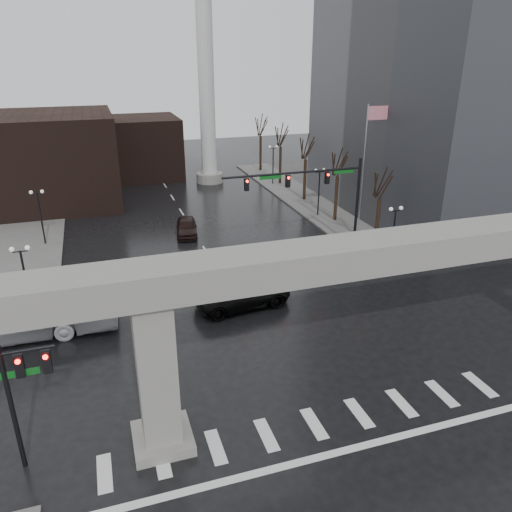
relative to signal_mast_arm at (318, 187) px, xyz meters
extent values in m
plane|color=black|center=(-8.99, -18.80, -5.83)|extent=(160.00, 160.00, 0.00)
cube|color=slate|center=(17.01, 17.20, -5.75)|extent=(28.00, 36.00, 0.15)
cube|color=gray|center=(-8.99, -18.80, 2.17)|extent=(48.00, 2.20, 1.40)
cube|color=gray|center=(-15.99, -18.80, -2.18)|extent=(1.60, 1.60, 7.30)
cube|color=gray|center=(-15.99, -18.80, -5.58)|extent=(2.60, 2.60, 0.50)
cube|color=black|center=(-22.99, 23.20, -0.83)|extent=(16.00, 14.00, 10.00)
cube|color=black|center=(-10.99, 33.20, -1.83)|extent=(10.00, 10.00, 8.00)
cylinder|color=silver|center=(-2.99, 27.20, 9.17)|extent=(2.00, 2.00, 30.00)
cylinder|color=gray|center=(-2.99, 27.20, -5.23)|extent=(3.60, 3.60, 1.20)
cylinder|color=black|center=(3.81, 0.00, -1.83)|extent=(0.24, 0.24, 8.00)
cylinder|color=black|center=(-2.19, 0.00, 1.37)|extent=(12.00, 0.18, 0.18)
cube|color=black|center=(0.81, 0.00, 0.72)|extent=(0.35, 0.30, 1.00)
cube|color=black|center=(-2.69, 0.00, 0.72)|extent=(0.35, 0.30, 1.00)
cube|color=black|center=(-6.19, 0.00, 0.72)|extent=(0.35, 0.30, 1.00)
sphere|color=#FF0C05|center=(0.81, -0.18, 1.02)|extent=(0.20, 0.20, 0.20)
cube|color=#0C5617|center=(2.31, 0.00, 1.17)|extent=(1.80, 0.05, 0.35)
cube|color=#0C5617|center=(-4.19, 0.00, 1.17)|extent=(1.80, 0.05, 0.35)
cylinder|color=black|center=(-21.79, -18.30, -2.83)|extent=(0.20, 0.20, 6.00)
cylinder|color=black|center=(-20.79, -18.30, -0.23)|extent=(2.00, 0.14, 0.14)
cube|color=black|center=(-21.19, -18.30, -0.88)|extent=(0.35, 0.30, 1.00)
cube|color=black|center=(-20.19, -18.30, -0.88)|extent=(0.35, 0.30, 1.00)
cube|color=#0C5617|center=(-21.29, -18.30, -1.23)|extent=(1.60, 0.05, 0.30)
cylinder|color=silver|center=(6.01, 3.20, 0.17)|extent=(0.12, 0.12, 12.00)
cube|color=red|center=(7.01, 3.20, 5.37)|extent=(2.00, 0.03, 1.20)
cylinder|color=black|center=(4.51, -4.80, -3.43)|extent=(0.14, 0.14, 4.80)
cube|color=black|center=(4.51, -4.80, -1.08)|extent=(0.90, 0.06, 0.06)
sphere|color=silver|center=(4.06, -4.80, -0.88)|extent=(0.32, 0.32, 0.32)
sphere|color=silver|center=(4.96, -4.80, -0.88)|extent=(0.32, 0.32, 0.32)
cylinder|color=black|center=(4.51, 9.20, -3.43)|extent=(0.14, 0.14, 4.80)
cube|color=black|center=(4.51, 9.20, -1.08)|extent=(0.90, 0.06, 0.06)
sphere|color=silver|center=(4.06, 9.20, -0.88)|extent=(0.32, 0.32, 0.32)
sphere|color=silver|center=(4.96, 9.20, -0.88)|extent=(0.32, 0.32, 0.32)
cylinder|color=black|center=(4.51, 23.20, -3.43)|extent=(0.14, 0.14, 4.80)
cube|color=black|center=(4.51, 23.20, -1.08)|extent=(0.90, 0.06, 0.06)
sphere|color=silver|center=(4.06, 23.20, -0.88)|extent=(0.32, 0.32, 0.32)
sphere|color=silver|center=(4.96, 23.20, -0.88)|extent=(0.32, 0.32, 0.32)
cylinder|color=black|center=(-22.49, -4.80, -3.43)|extent=(0.14, 0.14, 4.80)
cube|color=black|center=(-22.49, -4.80, -1.08)|extent=(0.90, 0.06, 0.06)
sphere|color=silver|center=(-22.94, -4.80, -0.88)|extent=(0.32, 0.32, 0.32)
sphere|color=silver|center=(-22.04, -4.80, -0.88)|extent=(0.32, 0.32, 0.32)
cylinder|color=black|center=(-22.49, 9.20, -3.43)|extent=(0.14, 0.14, 4.80)
cube|color=black|center=(-22.49, 9.20, -1.08)|extent=(0.90, 0.06, 0.06)
sphere|color=silver|center=(-22.94, 9.20, -0.88)|extent=(0.32, 0.32, 0.32)
sphere|color=silver|center=(-22.04, 9.20, -0.88)|extent=(0.32, 0.32, 0.32)
cylinder|color=black|center=(-22.49, 23.20, -3.43)|extent=(0.14, 0.14, 4.80)
cube|color=black|center=(-22.49, 23.20, -1.08)|extent=(0.90, 0.06, 0.06)
sphere|color=silver|center=(-22.94, 23.20, -0.88)|extent=(0.32, 0.32, 0.32)
sphere|color=silver|center=(-22.04, 23.20, -0.88)|extent=(0.32, 0.32, 0.32)
cylinder|color=black|center=(5.51, -0.80, -3.55)|extent=(0.34, 0.34, 4.55)
cylinder|color=black|center=(5.51, -0.80, 0.18)|extent=(0.12, 1.52, 2.98)
cylinder|color=black|center=(6.01, -0.55, -0.05)|extent=(0.83, 1.14, 2.51)
cylinder|color=black|center=(5.51, 7.20, -3.50)|extent=(0.34, 0.34, 4.66)
cylinder|color=black|center=(5.51, 7.20, 0.32)|extent=(0.12, 1.55, 3.05)
cylinder|color=black|center=(6.01, 7.45, 0.08)|extent=(0.85, 1.16, 2.57)
cylinder|color=black|center=(5.51, 15.20, -3.45)|extent=(0.34, 0.34, 4.76)
cylinder|color=black|center=(5.51, 15.20, 0.46)|extent=(0.12, 1.59, 3.11)
cylinder|color=black|center=(6.01, 15.45, 0.22)|extent=(0.86, 1.18, 2.62)
cylinder|color=black|center=(5.51, 23.20, -3.40)|extent=(0.34, 0.34, 4.87)
cylinder|color=black|center=(5.51, 23.20, 0.60)|extent=(0.12, 1.62, 3.18)
cylinder|color=black|center=(6.01, 23.45, 0.35)|extent=(0.88, 1.20, 2.68)
cylinder|color=black|center=(5.51, 31.20, -3.34)|extent=(0.34, 0.34, 4.97)
cylinder|color=black|center=(5.51, 31.20, 0.74)|extent=(0.12, 1.65, 3.25)
cylinder|color=black|center=(6.01, 31.45, 0.48)|extent=(0.89, 1.23, 2.74)
imported|color=black|center=(-8.79, -7.39, -4.90)|extent=(6.98, 3.77, 1.86)
imported|color=silver|center=(-23.83, -6.80, -3.97)|extent=(13.53, 3.86, 3.73)
imported|color=black|center=(-9.80, 7.80, -5.02)|extent=(2.66, 4.99, 1.61)
camera|label=1|loc=(-17.47, -36.79, 10.63)|focal=35.00mm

